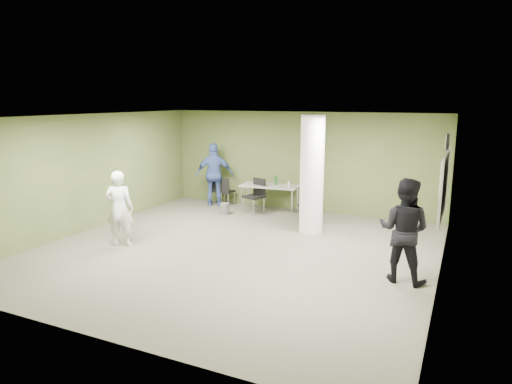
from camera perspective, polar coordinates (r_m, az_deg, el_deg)
The scene contains 17 objects.
floor at distance 9.75m, azimuth -2.56°, elevation -7.28°, with size 8.00×8.00×0.00m, color #4C4B3C.
ceiling at distance 9.23m, azimuth -2.71°, elevation 9.39°, with size 8.00×8.00×0.00m, color white.
wall_back at distance 13.02m, azimuth 5.55°, elevation 3.80°, with size 8.00×0.02×2.80m, color #475528.
wall_left at distance 11.77m, azimuth -20.19°, elevation 2.31°, with size 0.02×8.00×2.80m, color #475528.
wall_right_cream at distance 8.36m, azimuth 22.46°, elevation -1.39°, with size 0.02×8.00×2.80m, color beige.
column at distance 10.83m, azimuth 7.00°, elevation 2.19°, with size 0.56×0.56×2.80m, color silver.
whiteboard at distance 9.52m, azimuth 22.41°, elevation 0.72°, with size 0.05×2.30×1.30m.
wall_clock at distance 9.41m, azimuth 22.82°, elevation 5.81°, with size 0.06×0.32×0.32m.
folding_table at distance 12.81m, azimuth 1.79°, elevation 0.64°, with size 1.67×0.84×1.02m.
wastebasket at distance 12.70m, azimuth -3.94°, elevation -2.09°, with size 0.27×0.27×0.31m, color #4C4C4C.
chair_back_left at distance 13.68m, azimuth -3.89°, elevation 0.32°, with size 0.43×0.43×0.84m.
chair_back_right at distance 13.79m, azimuth -4.76°, elevation 0.43°, with size 0.45×0.45×0.85m.
chair_table_left at distance 12.74m, azimuth 0.01°, elevation -0.12°, with size 0.62×0.62×0.97m.
chair_table_right at distance 11.91m, azimuth 6.96°, elevation -1.03°, with size 0.53×0.53×0.97m.
woman_white at distance 10.27m, azimuth -16.71°, elevation -1.98°, with size 0.60×0.40×1.66m, color silver.
man_black at distance 8.31m, azimuth 18.00°, elevation -4.57°, with size 0.89×0.70×1.84m, color black.
man_blue at distance 13.58m, azimuth -5.21°, elevation 2.16°, with size 1.10×0.46×1.88m, color #3A5191.
Camera 1 is at (4.28, -8.17, 3.15)m, focal length 32.00 mm.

